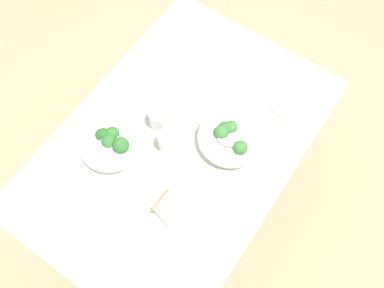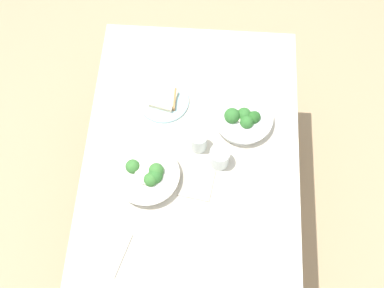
% 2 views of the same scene
% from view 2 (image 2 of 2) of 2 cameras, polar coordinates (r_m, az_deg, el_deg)
% --- Properties ---
extents(ground_plane, '(6.00, 6.00, 0.00)m').
position_cam_2_polar(ground_plane, '(2.69, -0.05, -7.60)').
color(ground_plane, tan).
extents(dining_table, '(1.29, 0.88, 0.72)m').
position_cam_2_polar(dining_table, '(2.13, -0.06, -2.55)').
color(dining_table, beige).
rests_on(dining_table, ground_plane).
extents(broccoli_bowl_far, '(0.26, 0.26, 0.09)m').
position_cam_2_polar(broccoli_bowl_far, '(1.96, -5.15, -3.61)').
color(broccoli_bowl_far, silver).
rests_on(broccoli_bowl_far, dining_table).
extents(broccoli_bowl_near, '(0.25, 0.25, 0.10)m').
position_cam_2_polar(broccoli_bowl_near, '(2.07, 5.90, 2.94)').
color(broccoli_bowl_near, white).
rests_on(broccoli_bowl_near, dining_table).
extents(bread_side_plate, '(0.22, 0.22, 0.03)m').
position_cam_2_polar(bread_side_plate, '(2.13, -3.24, 5.06)').
color(bread_side_plate, '#99C6D1').
rests_on(bread_side_plate, dining_table).
extents(water_glass_center, '(0.07, 0.07, 0.09)m').
position_cam_2_polar(water_glass_center, '(1.99, 0.75, 0.31)').
color(water_glass_center, silver).
rests_on(water_glass_center, dining_table).
extents(water_glass_side, '(0.08, 0.08, 0.09)m').
position_cam_2_polar(water_glass_side, '(1.97, 3.17, -1.54)').
color(water_glass_side, silver).
rests_on(water_glass_side, dining_table).
extents(fork_by_far_bowl, '(0.11, 0.04, 0.00)m').
position_cam_2_polar(fork_by_far_bowl, '(2.26, 6.40, 9.42)').
color(fork_by_far_bowl, '#B7B7BC').
rests_on(fork_by_far_bowl, dining_table).
extents(fork_by_near_bowl, '(0.10, 0.05, 0.00)m').
position_cam_2_polar(fork_by_near_bowl, '(2.20, 8.67, 6.70)').
color(fork_by_near_bowl, '#B7B7BC').
rests_on(fork_by_near_bowl, dining_table).
extents(table_knife_left, '(0.02, 0.22, 0.00)m').
position_cam_2_polar(table_knife_left, '(1.90, -2.06, -11.28)').
color(table_knife_left, '#B7B7BC').
rests_on(table_knife_left, dining_table).
extents(table_knife_right, '(0.17, 0.07, 0.00)m').
position_cam_2_polar(table_knife_right, '(2.17, 1.79, 6.26)').
color(table_knife_right, '#B7B7BC').
rests_on(table_knife_right, dining_table).
extents(napkin_folded_upper, '(0.20, 0.17, 0.01)m').
position_cam_2_polar(napkin_folded_upper, '(1.91, -9.61, -11.97)').
color(napkin_folded_upper, '#B1A997').
rests_on(napkin_folded_upper, dining_table).
extents(napkin_folded_lower, '(0.19, 0.16, 0.01)m').
position_cam_2_polar(napkin_folded_lower, '(1.98, 0.65, -3.96)').
color(napkin_folded_lower, '#B1A997').
rests_on(napkin_folded_lower, dining_table).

